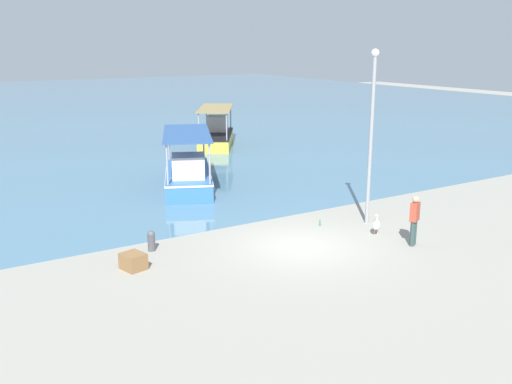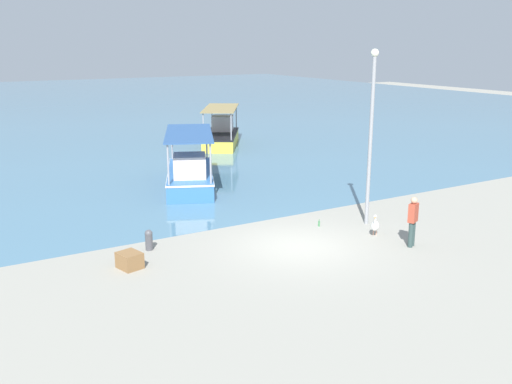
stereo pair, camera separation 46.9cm
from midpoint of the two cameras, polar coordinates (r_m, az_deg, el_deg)
ground at (r=19.00m, az=4.97°, el=-5.44°), size 120.00×120.00×0.00m
harbor_water at (r=63.71m, az=-20.91°, el=7.88°), size 110.00×90.00×0.00m
fishing_boat_near_left at (r=37.52m, az=-3.12°, el=5.72°), size 4.65×5.85×2.48m
fishing_boat_outer at (r=26.45m, az=-6.11°, el=1.82°), size 4.26×6.28×2.54m
pelican at (r=20.31m, az=12.48°, el=-3.28°), size 0.66×0.64×0.80m
lamp_post at (r=20.89m, az=12.06°, el=6.13°), size 0.28×0.28×6.33m
mooring_bollard at (r=18.78m, az=-9.96°, el=-4.68°), size 0.25×0.25×0.68m
fisherman_standing at (r=19.40m, az=16.07°, el=-2.72°), size 0.46×0.37×1.69m
cargo_crate at (r=17.46m, az=-11.77°, el=-6.70°), size 0.75×0.82×0.49m
glass_bottle at (r=21.05m, az=6.96°, el=-3.16°), size 0.07×0.07×0.27m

